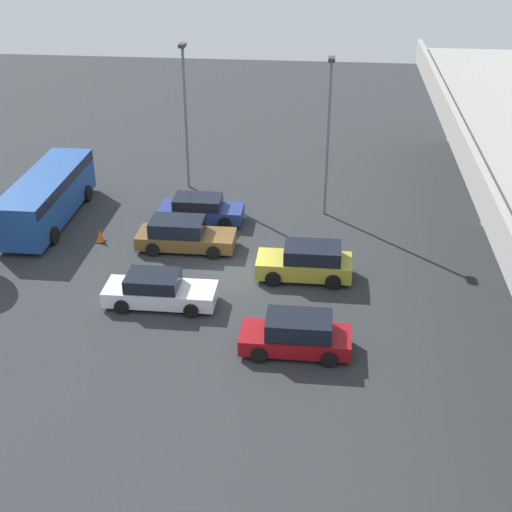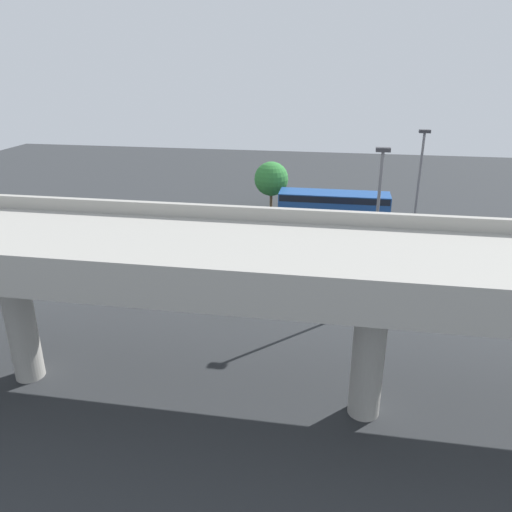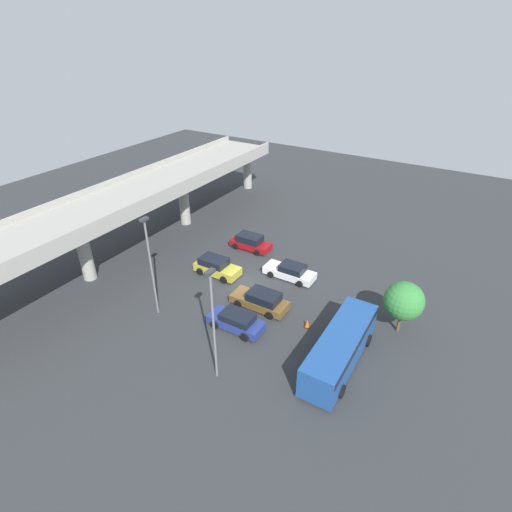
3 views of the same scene
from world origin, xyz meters
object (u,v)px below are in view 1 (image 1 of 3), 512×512
parked_car_0 (201,209)px  traffic_cone (100,236)px  parked_car_2 (307,262)px  lamp_post_near_aisle (185,107)px  parked_car_4 (297,335)px  parked_car_3 (159,291)px  shuttle_bus (47,194)px  parked_car_1 (183,235)px  lamp_post_mid_lot (328,127)px

parked_car_0 → traffic_cone: bearing=-147.5°
parked_car_2 → lamp_post_near_aisle: (-10.36, -7.53, 4.14)m
parked_car_4 → parked_car_3: bearing=-25.0°
parked_car_2 → lamp_post_near_aisle: size_ratio=0.52×
parked_car_0 → shuttle_bus: 8.28m
shuttle_bus → traffic_cone: bearing=56.5°
parked_car_1 → parked_car_2: (2.32, 6.26, 0.05)m
lamp_post_near_aisle → parked_car_3: bearing=5.2°
parked_car_3 → parked_car_1: bearing=89.5°
shuttle_bus → lamp_post_near_aisle: (-5.45, 6.64, 3.41)m
parked_car_0 → lamp_post_mid_lot: size_ratio=0.52×
parked_car_1 → parked_car_0: bearing=84.7°
parked_car_2 → traffic_cone: 10.97m
lamp_post_near_aisle → lamp_post_mid_lot: size_ratio=0.99×
parked_car_3 → lamp_post_mid_lot: (-10.30, 7.01, 4.33)m
parked_car_4 → lamp_post_mid_lot: bearing=-93.7°
parked_car_1 → parked_car_4: size_ratio=1.13×
parked_car_3 → lamp_post_mid_lot: bearing=55.8°
parked_car_2 → shuttle_bus: (-4.91, -14.17, 0.72)m
parked_car_1 → lamp_post_mid_lot: 9.55m
parked_car_0 → shuttle_bus: shuttle_bus is taller
parked_car_1 → lamp_post_near_aisle: bearing=99.0°
lamp_post_mid_lot → traffic_cone: bearing=-67.5°
parked_car_4 → parked_car_0: bearing=-63.1°
parked_car_3 → parked_car_4: size_ratio=1.12×
parked_car_0 → lamp_post_mid_lot: lamp_post_mid_lot is taller
parked_car_4 → lamp_post_near_aisle: (-16.25, -7.38, 4.19)m
parked_car_4 → traffic_cone: parked_car_4 is taller
parked_car_0 → traffic_cone: (2.99, -4.70, -0.37)m
shuttle_bus → parked_car_2: bearing=70.9°
parked_car_2 → traffic_cone: size_ratio=6.29×
parked_car_2 → lamp_post_mid_lot: 8.43m
parked_car_3 → lamp_post_near_aisle: bearing=95.2°
lamp_post_mid_lot → lamp_post_near_aisle: bearing=-110.5°
parked_car_1 → shuttle_bus: shuttle_bus is taller
parked_car_3 → traffic_cone: bearing=127.8°
parked_car_0 → parked_car_1: 3.27m
parked_car_3 → parked_car_4: 6.80m
lamp_post_mid_lot → parked_car_3: bearing=-34.2°
shuttle_bus → parked_car_0: bearing=94.6°
shuttle_bus → traffic_cone: 4.38m
lamp_post_near_aisle → traffic_cone: size_ratio=12.12×
parked_car_1 → parked_car_4: bearing=-53.3°
lamp_post_near_aisle → traffic_cone: lamp_post_near_aisle is taller
lamp_post_near_aisle → lamp_post_mid_lot: 8.79m
parked_car_1 → traffic_cone: size_ratio=6.99×
shuttle_bus → traffic_cone: shuttle_bus is taller
parked_car_3 → lamp_post_mid_lot: 13.19m
parked_car_0 → parked_car_4: 12.85m
traffic_cone → parked_car_3: bearing=37.8°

